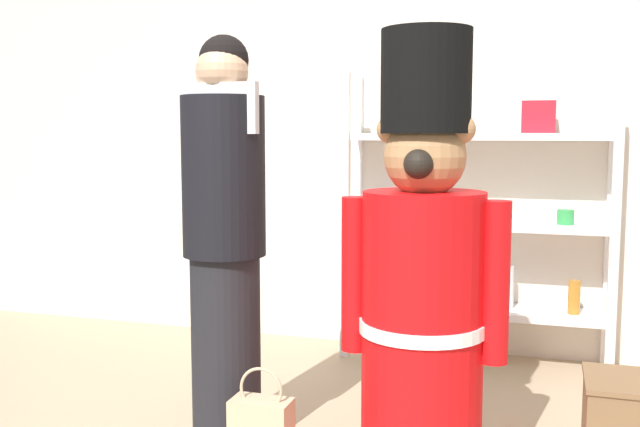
% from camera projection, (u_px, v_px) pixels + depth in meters
% --- Properties ---
extents(back_wall, '(6.40, 0.12, 2.60)m').
position_uv_depth(back_wall, '(418.00, 136.00, 4.40)').
color(back_wall, silver).
rests_on(back_wall, ground_plane).
extents(merchandise_shelf, '(1.51, 0.35, 1.66)m').
position_uv_depth(merchandise_shelf, '(477.00, 218.00, 4.13)').
color(merchandise_shelf, white).
rests_on(merchandise_shelf, ground_plane).
extents(teddy_bear_guard, '(0.64, 0.48, 1.69)m').
position_uv_depth(teddy_bear_guard, '(423.00, 284.00, 2.74)').
color(teddy_bear_guard, red).
rests_on(teddy_bear_guard, ground_plane).
extents(person_shopper, '(0.35, 0.34, 1.70)m').
position_uv_depth(person_shopper, '(224.00, 238.00, 2.95)').
color(person_shopper, black).
rests_on(person_shopper, ground_plane).
extents(display_crate, '(0.36, 0.36, 0.36)m').
position_uv_depth(display_crate, '(631.00, 423.00, 2.84)').
color(display_crate, brown).
rests_on(display_crate, ground_plane).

